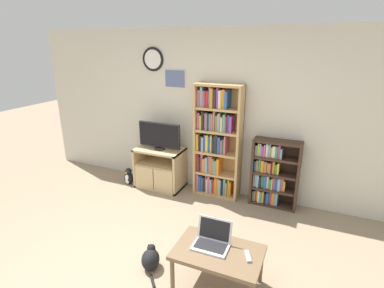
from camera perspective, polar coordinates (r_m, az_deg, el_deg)
name	(u,v)px	position (r m, az deg, el deg)	size (l,w,h in m)	color
ground_plane	(130,286)	(3.45, -11.67, -25.04)	(18.00, 18.00, 0.00)	gray
wall_back	(212,113)	(4.78, 3.85, 5.92)	(6.53, 0.09, 2.60)	beige
tv_stand	(160,168)	(5.13, -6.17, -4.54)	(0.79, 0.49, 0.69)	tan
television	(159,136)	(4.92, -6.24, 1.53)	(0.73, 0.18, 0.45)	black
bookshelf_tall	(216,143)	(4.69, 4.55, 0.26)	(0.73, 0.28, 1.80)	tan
bookshelf_short	(272,174)	(4.66, 14.98, -5.50)	(0.69, 0.25, 1.04)	#3D281E
coffee_table	(218,255)	(3.14, 4.98, -20.31)	(0.86, 0.56, 0.44)	brown
laptop	(212,239)	(3.14, 3.88, -17.66)	(0.36, 0.28, 0.25)	silver
remote_near_laptop	(248,256)	(3.07, 10.59, -20.28)	(0.11, 0.16, 0.02)	#99999E
cat	(151,258)	(3.55, -7.87, -20.79)	(0.34, 0.41, 0.26)	black
penguin_figurine	(129,177)	(5.38, -11.99, -6.14)	(0.16, 0.14, 0.30)	black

